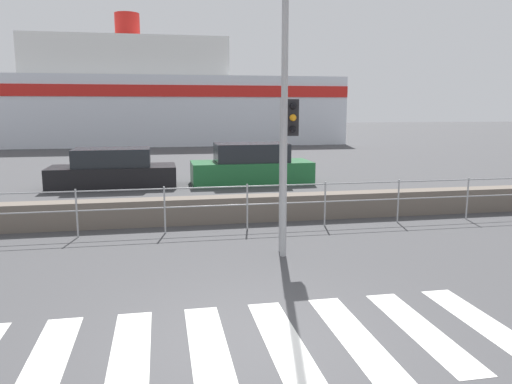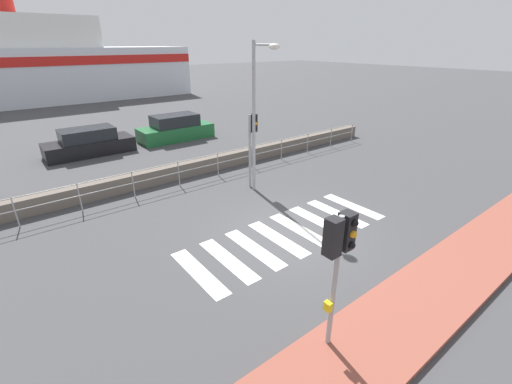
{
  "view_description": "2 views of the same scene",
  "coord_description": "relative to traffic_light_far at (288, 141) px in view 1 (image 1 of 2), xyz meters",
  "views": [
    {
      "loc": [
        -0.99,
        -5.46,
        2.8
      ],
      "look_at": [
        0.44,
        2.0,
        1.5
      ],
      "focal_mm": 35.0,
      "sensor_mm": 36.0,
      "label": 1
    },
    {
      "loc": [
        -6.5,
        -6.58,
        5.42
      ],
      "look_at": [
        -0.56,
        1.0,
        1.2
      ],
      "focal_mm": 24.0,
      "sensor_mm": 36.0,
      "label": 2
    }
  ],
  "objects": [
    {
      "name": "parked_car_black",
      "position": [
        -4.02,
        8.79,
        -1.57
      ],
      "size": [
        4.32,
        1.74,
        1.38
      ],
      "color": "black",
      "rests_on": "ground_plane"
    },
    {
      "name": "streetlamp",
      "position": [
        -0.14,
        -0.57,
        1.32
      ],
      "size": [
        0.32,
        1.35,
        5.5
      ],
      "color": "#9EA0A3",
      "rests_on": "ground_plane"
    },
    {
      "name": "ferry_boat",
      "position": [
        -2.0,
        29.96,
        1.13
      ],
      "size": [
        25.53,
        7.05,
        9.54
      ],
      "color": "silver",
      "rests_on": "ground_plane"
    },
    {
      "name": "seawall",
      "position": [
        -1.38,
        2.77,
        -1.84
      ],
      "size": [
        22.86,
        0.55,
        0.63
      ],
      "color": "#6B6056",
      "rests_on": "ground_plane"
    },
    {
      "name": "crosswalk",
      "position": [
        -1.44,
        -3.72,
        -2.15
      ],
      "size": [
        6.75,
        2.4,
        0.01
      ],
      "color": "silver",
      "rests_on": "ground_plane"
    },
    {
      "name": "traffic_light_far",
      "position": [
        0.0,
        0.0,
        0.0
      ],
      "size": [
        0.34,
        0.32,
        2.94
      ],
      "color": "#9EA0A3",
      "rests_on": "ground_plane"
    },
    {
      "name": "parked_car_green",
      "position": [
        0.91,
        8.79,
        -1.53
      ],
      "size": [
        4.38,
        1.75,
        1.48
      ],
      "color": "#1E6633",
      "rests_on": "ground_plane"
    },
    {
      "name": "harbor_fence",
      "position": [
        -1.38,
        1.89,
        -1.45
      ],
      "size": [
        20.61,
        0.04,
        1.06
      ],
      "color": "#9EA0A3",
      "rests_on": "ground_plane"
    },
    {
      "name": "ground_plane",
      "position": [
        -1.38,
        -3.72,
        -2.16
      ],
      "size": [
        160.0,
        160.0,
        0.0
      ],
      "primitive_type": "plane",
      "color": "#424244"
    }
  ]
}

